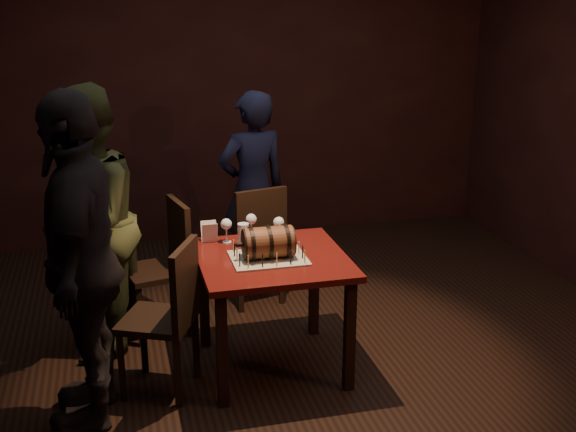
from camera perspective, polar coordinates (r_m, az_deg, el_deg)
The scene contains 16 objects.
room_shell at distance 4.36m, azimuth 0.85°, elevation 5.50°, with size 5.04×5.04×2.80m.
pub_table at distance 4.45m, azimuth -1.26°, elevation -4.52°, with size 0.90×0.90×0.75m.
cake_board at distance 4.36m, azimuth -1.55°, elevation -3.35°, with size 0.45×0.35×0.01m, color #AEA58C.
barrel_cake at distance 4.33m, azimuth -1.57°, elevation -2.09°, with size 0.36×0.21×0.21m.
birthday_candles at distance 4.34m, azimuth -1.56°, elevation -2.78°, with size 0.40×0.30×0.09m.
wine_glass_left at distance 4.62m, azimuth -4.90°, elevation -0.73°, with size 0.07×0.07×0.16m.
wine_glass_mid at distance 4.70m, azimuth -2.93°, elevation -0.34°, with size 0.07×0.07×0.16m.
wine_glass_right at distance 4.63m, azimuth -0.74°, elevation -0.59°, with size 0.07×0.07×0.16m.
pint_of_ale at distance 4.56m, azimuth -3.55°, elevation -1.54°, with size 0.07×0.07×0.15m.
menu_card at distance 4.66m, azimuth -6.23°, elevation -1.29°, with size 0.10×0.05×0.13m, color white, non-canonical shape.
chair_back at distance 5.39m, azimuth -2.55°, elevation -1.81°, with size 0.48×0.48×0.93m.
chair_left_rear at distance 5.05m, azimuth -9.58°, elevation -3.43°, with size 0.48×0.48×0.93m.
chair_left_front at distance 4.29m, azimuth -9.30°, elevation -7.36°, with size 0.53×0.53×0.93m.
person_back at distance 5.72m, azimuth -2.81°, elevation 2.09°, with size 0.57×0.38×1.57m, color #1A1B34.
person_left_rear at distance 4.75m, azimuth -15.59°, elevation -0.63°, with size 0.86×0.67×1.76m, color #33361B.
person_left_front at distance 3.99m, azimuth -16.00°, elevation -3.53°, with size 1.08×0.45×1.85m, color black.
Camera 1 is at (-1.10, -4.12, 2.32)m, focal length 45.00 mm.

